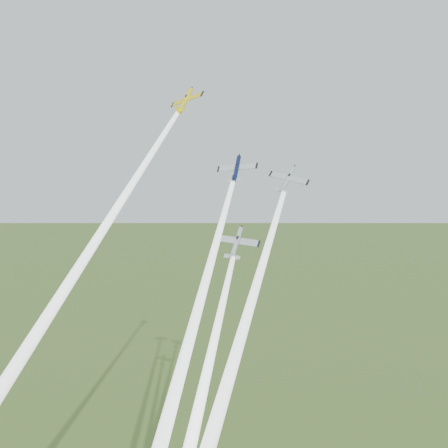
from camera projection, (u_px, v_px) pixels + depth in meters
plane_yellow at (185, 101)px, 114.16m from camera, size 8.96×8.91×9.00m
smoke_trail_yellow at (75, 273)px, 96.12m from camera, size 15.22×52.52×59.91m
plane_navy at (237, 169)px, 109.02m from camera, size 9.33×7.22×7.67m
smoke_trail_navy at (188, 345)px, 89.03m from camera, size 7.86×46.70×52.35m
plane_silver_right at (288, 180)px, 105.84m from camera, size 9.15×6.17×8.23m
smoke_trail_silver_right at (238, 346)px, 88.27m from camera, size 2.91×42.99×48.15m
plane_silver_low at (236, 243)px, 104.04m from camera, size 8.94×7.91×8.11m
smoke_trail_silver_low at (199, 408)px, 87.09m from camera, size 8.18×38.74×43.35m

